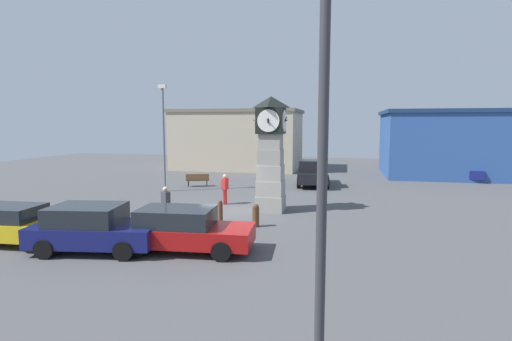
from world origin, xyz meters
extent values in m
plane|color=#4C4C4F|center=(0.00, 0.00, 0.00)|extent=(67.37, 67.37, 0.00)
cube|color=#9B968C|center=(1.89, 0.56, 0.38)|extent=(1.34, 1.34, 0.77)
cube|color=#A19B91|center=(1.89, 0.56, 1.15)|extent=(1.27, 1.27, 0.77)
cube|color=#A09B91|center=(1.89, 0.56, 1.92)|extent=(1.20, 1.20, 0.77)
cube|color=#9A958B|center=(1.89, 0.56, 2.69)|extent=(1.13, 1.13, 0.77)
cube|color=#9C978D|center=(1.89, 0.56, 3.46)|extent=(1.06, 1.06, 0.77)
cube|color=black|center=(1.89, 0.56, 4.48)|extent=(1.29, 1.29, 1.26)
cylinder|color=white|center=(1.89, 1.23, 4.48)|extent=(1.06, 0.04, 1.06)
cube|color=black|center=(1.89, 1.26, 4.48)|extent=(0.06, 0.24, 0.11)
cube|color=black|center=(1.89, 1.26, 4.48)|extent=(0.04, 0.14, 0.39)
cylinder|color=white|center=(1.89, -0.11, 4.48)|extent=(1.06, 0.04, 1.06)
cube|color=black|center=(1.89, -0.14, 4.48)|extent=(0.06, 0.10, 0.24)
cube|color=black|center=(1.89, -0.14, 4.48)|extent=(0.04, 0.39, 0.15)
cylinder|color=white|center=(2.56, 0.56, 4.48)|extent=(0.04, 1.06, 1.06)
cube|color=black|center=(2.59, 0.56, 4.48)|extent=(0.24, 0.06, 0.12)
cube|color=black|center=(2.59, 0.56, 4.48)|extent=(0.17, 0.04, 0.39)
cylinder|color=white|center=(1.22, 0.56, 4.48)|extent=(0.04, 1.06, 1.06)
cube|color=black|center=(1.19, 0.56, 4.48)|extent=(0.07, 0.06, 0.24)
cube|color=black|center=(1.19, 0.56, 4.48)|extent=(0.40, 0.04, 0.14)
pyramid|color=black|center=(1.89, 0.56, 5.39)|extent=(1.36, 1.36, 0.56)
cylinder|color=brown|center=(0.35, -2.79, 0.49)|extent=(0.20, 0.20, 0.98)
sphere|color=brown|center=(0.35, -2.79, 1.01)|extent=(0.18, 0.18, 0.18)
cylinder|color=brown|center=(1.87, -2.65, 0.40)|extent=(0.29, 0.29, 0.81)
sphere|color=brown|center=(1.87, -2.65, 0.85)|extent=(0.27, 0.27, 0.27)
cube|color=gold|center=(-6.00, -6.97, 0.57)|extent=(4.06, 2.01, 0.61)
cube|color=#1E2328|center=(-6.30, -6.99, 1.14)|extent=(2.28, 1.75, 0.52)
cylinder|color=black|center=(-4.84, -6.06, 0.32)|extent=(0.65, 0.26, 0.64)
cylinder|color=black|center=(-4.72, -7.71, 0.32)|extent=(0.65, 0.26, 0.64)
cylinder|color=black|center=(-7.28, -6.24, 0.32)|extent=(0.65, 0.26, 0.64)
cube|color=navy|center=(-2.71, -7.02, 0.61)|extent=(4.47, 2.61, 0.67)
cube|color=#1E2328|center=(-3.02, -7.07, 1.26)|extent=(2.57, 2.16, 0.63)
cylinder|color=black|center=(-1.57, -5.89, 0.32)|extent=(0.67, 0.32, 0.64)
cylinder|color=black|center=(-1.27, -7.73, 0.32)|extent=(0.67, 0.32, 0.64)
cylinder|color=black|center=(-4.14, -6.30, 0.32)|extent=(0.67, 0.32, 0.64)
cylinder|color=black|center=(-3.85, -8.15, 0.32)|extent=(0.67, 0.32, 0.64)
cube|color=#A51111|center=(0.30, -6.36, 0.57)|extent=(4.68, 2.22, 0.61)
cube|color=#1E2328|center=(-0.04, -6.39, 1.18)|extent=(2.63, 1.89, 0.60)
cylinder|color=black|center=(1.62, -5.37, 0.32)|extent=(0.66, 0.28, 0.64)
cylinder|color=black|center=(1.78, -7.09, 0.32)|extent=(0.66, 0.28, 0.64)
cylinder|color=black|center=(-1.18, -5.62, 0.32)|extent=(0.66, 0.28, 0.64)
cylinder|color=black|center=(-1.02, -7.35, 0.32)|extent=(0.66, 0.28, 0.64)
cube|color=navy|center=(15.02, 15.30, 0.59)|extent=(3.18, 4.75, 0.63)
cube|color=#1E2328|center=(14.92, 14.99, 1.18)|extent=(2.45, 2.83, 0.55)
cylinder|color=black|center=(14.52, 16.87, 0.32)|extent=(0.40, 0.68, 0.64)
cylinder|color=black|center=(16.31, 16.31, 0.32)|extent=(0.40, 0.68, 0.64)
cylinder|color=black|center=(13.72, 14.28, 0.32)|extent=(0.40, 0.68, 0.64)
cylinder|color=black|center=(15.51, 13.73, 0.32)|extent=(0.40, 0.68, 0.64)
cube|color=black|center=(3.18, 9.58, 0.70)|extent=(2.51, 5.10, 0.70)
cube|color=black|center=(3.28, 8.73, 1.45)|extent=(2.06, 1.92, 0.80)
cube|color=black|center=(3.07, 10.56, 1.23)|extent=(2.26, 2.90, 0.36)
cylinder|color=black|center=(4.28, 8.22, 0.40)|extent=(0.37, 0.83, 0.80)
cylinder|color=black|center=(2.41, 8.02, 0.40)|extent=(0.37, 0.83, 0.80)
cylinder|color=black|center=(3.95, 11.15, 0.40)|extent=(0.37, 0.83, 0.80)
cylinder|color=black|center=(2.08, 10.94, 0.40)|extent=(0.37, 0.83, 0.80)
cube|color=brown|center=(-4.58, 7.21, 0.45)|extent=(1.68, 1.00, 0.08)
cube|color=brown|center=(-4.50, 6.98, 0.70)|extent=(1.53, 0.59, 0.40)
cylinder|color=#262628|center=(-4.05, 7.61, 0.23)|extent=(0.06, 0.06, 0.45)
cylinder|color=#262628|center=(-5.25, 7.19, 0.23)|extent=(0.06, 0.06, 0.45)
cylinder|color=#262628|center=(-3.91, 7.24, 0.23)|extent=(0.06, 0.06, 0.45)
cylinder|color=#262628|center=(-5.12, 6.81, 0.23)|extent=(0.06, 0.06, 0.45)
cylinder|color=gold|center=(-2.13, -2.99, 0.41)|extent=(0.14, 0.14, 0.81)
cylinder|color=gold|center=(-1.96, -3.10, 0.41)|extent=(0.14, 0.14, 0.81)
cube|color=#3F3F47|center=(-2.04, -3.05, 1.12)|extent=(0.47, 0.42, 0.61)
sphere|color=beige|center=(-2.04, -3.05, 1.53)|extent=(0.22, 0.22, 0.22)
cylinder|color=red|center=(-0.86, 1.54, 0.40)|extent=(0.14, 0.14, 0.81)
cylinder|color=red|center=(-0.82, 1.74, 0.40)|extent=(0.14, 0.14, 0.81)
cube|color=red|center=(-0.84, 1.64, 1.11)|extent=(0.31, 0.44, 0.61)
sphere|color=tan|center=(-0.84, 1.64, 1.52)|extent=(0.22, 0.22, 0.22)
cylinder|color=slate|center=(-5.89, 4.81, 3.28)|extent=(0.14, 0.14, 6.56)
cube|color=silver|center=(-5.89, 4.81, 6.68)|extent=(0.50, 0.24, 0.24)
cylinder|color=#333338|center=(5.27, -13.48, 3.29)|extent=(0.14, 0.14, 6.57)
cube|color=#B7A88E|center=(-4.89, 19.02, 2.70)|extent=(11.72, 7.30, 5.40)
cube|color=#6E6455|center=(-4.89, 19.02, 5.55)|extent=(12.07, 7.52, 0.30)
cube|color=#2D5193|center=(15.21, 17.51, 2.59)|extent=(13.27, 8.75, 5.17)
cube|color=navy|center=(15.21, 17.51, 5.32)|extent=(13.67, 9.01, 0.30)
camera|label=1|loc=(5.59, -18.73, 4.31)|focal=28.00mm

